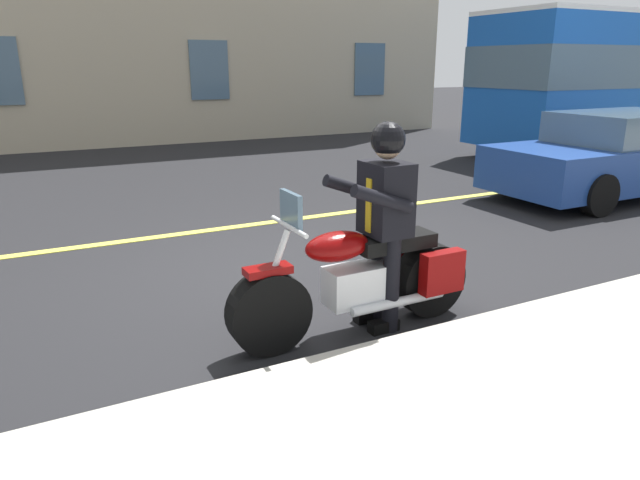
% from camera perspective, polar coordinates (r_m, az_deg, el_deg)
% --- Properties ---
extents(ground_plane, '(80.00, 80.00, 0.00)m').
position_cam_1_polar(ground_plane, '(6.19, -3.50, -3.39)').
color(ground_plane, black).
extents(lane_center_stripe, '(60.00, 0.16, 0.01)m').
position_cam_1_polar(lane_center_stripe, '(7.97, -9.31, 1.18)').
color(lane_center_stripe, '#E5DB4C').
rests_on(lane_center_stripe, ground_plane).
extents(motorcycle_main, '(2.21, 0.60, 1.26)m').
position_cam_1_polar(motorcycle_main, '(4.77, 4.30, -3.98)').
color(motorcycle_main, black).
rests_on(motorcycle_main, ground_plane).
extents(rider_main, '(0.62, 0.54, 1.74)m').
position_cam_1_polar(rider_main, '(4.70, 6.40, 3.10)').
color(rider_main, black).
rests_on(rider_main, ground_plane).
extents(car_dark, '(4.60, 1.92, 1.40)m').
position_cam_1_polar(car_dark, '(11.03, 27.61, 7.52)').
color(car_dark, navy).
rests_on(car_dark, ground_plane).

